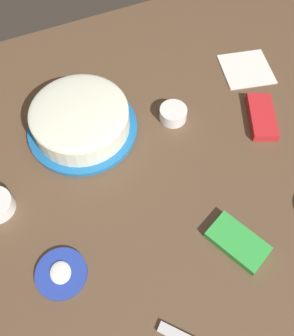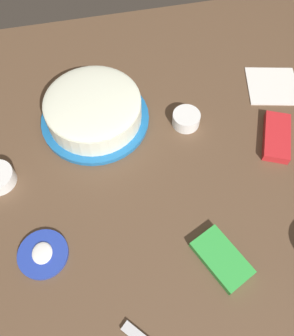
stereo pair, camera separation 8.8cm
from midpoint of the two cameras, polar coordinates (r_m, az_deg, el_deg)
name	(u,v)px [view 2 (the right image)]	position (r m, az deg, el deg)	size (l,w,h in m)	color
ground_plane	(179,209)	(0.88, 8.12, -6.83)	(1.54, 1.54, 0.00)	brown
frosted_cake	(94,110)	(0.98, -6.14, 9.16)	(0.31, 0.31, 0.09)	#1E6BB2
frosting_tub_lid	(43,254)	(0.85, -13.74, -13.75)	(0.12, 0.12, 0.02)	#233DAD
sprinkle_bowl_rainbow	(186,119)	(1.00, 8.95, 7.74)	(0.08, 0.08, 0.04)	white
candy_box_lower	(277,137)	(1.04, 22.72, 4.53)	(0.15, 0.07, 0.02)	red
candy_box_upper	(222,258)	(0.85, 15.12, -14.36)	(0.14, 0.08, 0.02)	green
paper_napkin	(273,85)	(1.17, 21.91, 12.23)	(0.15, 0.15, 0.01)	white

